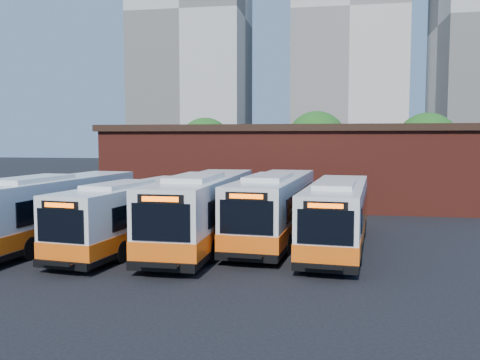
% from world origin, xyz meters
% --- Properties ---
extents(ground, '(220.00, 220.00, 0.00)m').
position_xyz_m(ground, '(0.00, 0.00, 0.00)').
color(ground, black).
extents(bus_farwest, '(3.89, 13.14, 3.53)m').
position_xyz_m(bus_farwest, '(-10.63, 1.52, 1.60)').
color(bus_farwest, silver).
rests_on(bus_farwest, ground).
extents(bus_west, '(4.05, 12.32, 3.31)m').
position_xyz_m(bus_west, '(-6.24, 1.52, 1.50)').
color(bus_west, silver).
rests_on(bus_west, ground).
extents(bus_midwest, '(3.01, 13.49, 3.66)m').
position_xyz_m(bus_midwest, '(-2.91, 2.41, 1.66)').
color(bus_midwest, silver).
rests_on(bus_midwest, ground).
extents(bus_mideast, '(3.77, 13.24, 3.56)m').
position_xyz_m(bus_mideast, '(0.46, 4.34, 1.62)').
color(bus_mideast, silver).
rests_on(bus_mideast, ground).
extents(bus_east, '(3.70, 12.51, 3.36)m').
position_xyz_m(bus_east, '(3.70, 2.85, 1.53)').
color(bus_east, silver).
rests_on(bus_east, ground).
extents(transit_worker, '(0.59, 0.72, 1.68)m').
position_xyz_m(transit_worker, '(2.65, -1.14, 0.84)').
color(transit_worker, '#131737').
rests_on(transit_worker, ground).
extents(depot_building, '(28.60, 12.60, 6.40)m').
position_xyz_m(depot_building, '(0.00, 20.00, 3.26)').
color(depot_building, maroon).
rests_on(depot_building, ground).
extents(tree_west, '(6.00, 6.00, 7.65)m').
position_xyz_m(tree_west, '(-10.00, 32.00, 4.64)').
color(tree_west, '#382314').
rests_on(tree_west, ground).
extents(tree_mid, '(6.56, 6.56, 8.36)m').
position_xyz_m(tree_mid, '(2.00, 34.00, 5.08)').
color(tree_mid, '#382314').
rests_on(tree_mid, ground).
extents(tree_east, '(6.24, 6.24, 7.96)m').
position_xyz_m(tree_east, '(13.00, 31.00, 4.83)').
color(tree_east, '#382314').
rests_on(tree_east, ground).
extents(tower_left, '(20.00, 18.00, 56.20)m').
position_xyz_m(tower_left, '(-22.00, 72.00, 27.84)').
color(tower_left, beige).
rests_on(tower_left, ground).
extents(tower_center, '(22.00, 20.00, 61.20)m').
position_xyz_m(tower_center, '(7.00, 86.00, 30.34)').
color(tower_center, beige).
rests_on(tower_center, ground).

